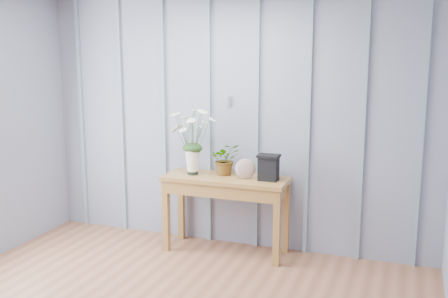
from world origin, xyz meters
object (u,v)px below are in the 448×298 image
at_px(carved_box, 269,167).
at_px(daisy_vase, 192,132).
at_px(felt_disc_vessel, 245,169).
at_px(sideboard, 226,188).

bearing_deg(carved_box, daisy_vase, -178.82).
distance_m(daisy_vase, felt_disc_vessel, 0.63).
bearing_deg(daisy_vase, sideboard, 1.70).
xyz_separation_m(sideboard, felt_disc_vessel, (0.20, -0.02, 0.21)).
xyz_separation_m(felt_disc_vessel, carved_box, (0.22, 0.02, 0.03)).
height_order(sideboard, felt_disc_vessel, felt_disc_vessel).
bearing_deg(sideboard, carved_box, 0.77).
height_order(daisy_vase, felt_disc_vessel, daisy_vase).
relative_size(daisy_vase, felt_disc_vessel, 3.45).
bearing_deg(daisy_vase, carved_box, 1.18).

